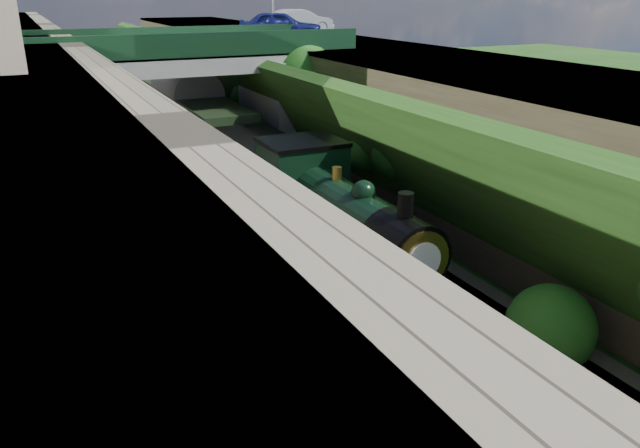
% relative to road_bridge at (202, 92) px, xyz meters
% --- Properties ---
extents(ground, '(160.00, 160.00, 0.00)m').
position_rel_road_bridge_xyz_m(ground, '(-0.94, -24.00, -4.08)').
color(ground, '#1E4714').
rests_on(ground, ground).
extents(trackbed, '(10.00, 90.00, 0.20)m').
position_rel_road_bridge_xyz_m(trackbed, '(-0.94, -4.00, -3.98)').
color(trackbed, '#473F38').
rests_on(trackbed, ground).
extents(retaining_wall, '(1.00, 90.00, 7.00)m').
position_rel_road_bridge_xyz_m(retaining_wall, '(-6.44, -4.00, -0.58)').
color(retaining_wall, '#756B56').
rests_on(retaining_wall, ground).
extents(street_plateau_right, '(8.00, 90.00, 6.25)m').
position_rel_road_bridge_xyz_m(street_plateau_right, '(8.56, -4.00, -0.95)').
color(street_plateau_right, '#262628').
rests_on(street_plateau_right, ground).
extents(embankment_slope, '(4.48, 90.31, 6.36)m').
position_rel_road_bridge_xyz_m(embankment_slope, '(3.94, -2.37, -1.50)').
color(embankment_slope, '#1E4714').
rests_on(embankment_slope, ground).
extents(track_left, '(2.50, 90.00, 0.20)m').
position_rel_road_bridge_xyz_m(track_left, '(-2.94, -4.00, -3.83)').
color(track_left, black).
rests_on(track_left, trackbed).
extents(track_right, '(2.50, 90.00, 0.20)m').
position_rel_road_bridge_xyz_m(track_right, '(0.26, -4.00, -3.83)').
color(track_right, black).
rests_on(track_right, trackbed).
extents(road_bridge, '(16.00, 6.40, 7.25)m').
position_rel_road_bridge_xyz_m(road_bridge, '(0.00, 0.00, 0.00)').
color(road_bridge, gray).
rests_on(road_bridge, ground).
extents(tree, '(3.60, 3.80, 6.60)m').
position_rel_road_bridge_xyz_m(tree, '(4.97, -2.27, 0.57)').
color(tree, black).
rests_on(tree, ground).
extents(car_blue, '(5.42, 3.67, 1.71)m').
position_rel_road_bridge_xyz_m(car_blue, '(6.06, 3.76, 3.03)').
color(car_blue, navy).
rests_on(car_blue, street_plateau_right).
extents(car_silver, '(5.26, 2.75, 1.65)m').
position_rel_road_bridge_xyz_m(car_silver, '(9.44, 8.75, 3.00)').
color(car_silver, '#9B9CA0').
rests_on(car_silver, street_plateau_right).
extents(locomotive, '(3.10, 10.22, 3.83)m').
position_rel_road_bridge_xyz_m(locomotive, '(0.26, -15.36, -2.18)').
color(locomotive, black).
rests_on(locomotive, trackbed).
extents(tender, '(2.70, 6.00, 3.05)m').
position_rel_road_bridge_xyz_m(tender, '(0.26, -8.00, -2.46)').
color(tender, black).
rests_on(tender, trackbed).
extents(coach_front, '(2.90, 18.00, 3.70)m').
position_rel_road_bridge_xyz_m(coach_front, '(0.26, 4.60, -2.03)').
color(coach_front, black).
rests_on(coach_front, trackbed).
extents(coach_middle, '(2.90, 18.00, 3.70)m').
position_rel_road_bridge_xyz_m(coach_middle, '(0.26, 23.40, -2.03)').
color(coach_middle, black).
rests_on(coach_middle, trackbed).
extents(coach_rear, '(2.90, 18.00, 3.70)m').
position_rel_road_bridge_xyz_m(coach_rear, '(0.26, 42.20, -2.03)').
color(coach_rear, black).
rests_on(coach_rear, trackbed).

